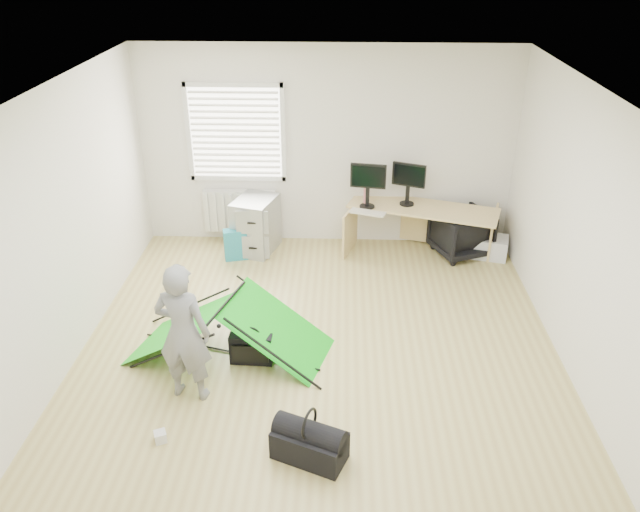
{
  "coord_description": "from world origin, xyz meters",
  "views": [
    {
      "loc": [
        0.21,
        -5.28,
        3.93
      ],
      "look_at": [
        0.0,
        0.4,
        0.95
      ],
      "focal_mm": 35.0,
      "sensor_mm": 36.0,
      "label": 1
    }
  ],
  "objects_px": {
    "monitor_left": "(368,191)",
    "storage_crate": "(488,247)",
    "desk": "(421,230)",
    "duffel_bag": "(310,445)",
    "kite": "(228,328)",
    "filing_cabinet": "(256,225)",
    "person": "(183,333)",
    "thermos": "(366,195)",
    "laptop_bag": "(251,349)",
    "monitor_right": "(408,190)",
    "office_chair": "(461,233)"
  },
  "relations": [
    {
      "from": "storage_crate",
      "to": "duffel_bag",
      "type": "height_order",
      "value": "storage_crate"
    },
    {
      "from": "filing_cabinet",
      "to": "person",
      "type": "distance_m",
      "value": 3.07
    },
    {
      "from": "monitor_left",
      "to": "kite",
      "type": "bearing_deg",
      "value": -112.84
    },
    {
      "from": "person",
      "to": "duffel_bag",
      "type": "relative_size",
      "value": 2.33
    },
    {
      "from": "filing_cabinet",
      "to": "monitor_right",
      "type": "distance_m",
      "value": 2.1
    },
    {
      "from": "storage_crate",
      "to": "laptop_bag",
      "type": "xyz_separation_m",
      "value": [
        -2.88,
        -2.46,
        0.02
      ]
    },
    {
      "from": "monitor_left",
      "to": "desk",
      "type": "bearing_deg",
      "value": 11.25
    },
    {
      "from": "monitor_left",
      "to": "thermos",
      "type": "bearing_deg",
      "value": 106.39
    },
    {
      "from": "monitor_right",
      "to": "person",
      "type": "distance_m",
      "value": 3.89
    },
    {
      "from": "person",
      "to": "desk",
      "type": "bearing_deg",
      "value": -119.81
    },
    {
      "from": "monitor_right",
      "to": "person",
      "type": "height_order",
      "value": "person"
    },
    {
      "from": "laptop_bag",
      "to": "office_chair",
      "type": "bearing_deg",
      "value": 47.59
    },
    {
      "from": "desk",
      "to": "office_chair",
      "type": "xyz_separation_m",
      "value": [
        0.53,
        -0.03,
        -0.02
      ]
    },
    {
      "from": "desk",
      "to": "monitor_left",
      "type": "bearing_deg",
      "value": -159.89
    },
    {
      "from": "person",
      "to": "kite",
      "type": "distance_m",
      "value": 0.82
    },
    {
      "from": "desk",
      "to": "office_chair",
      "type": "bearing_deg",
      "value": 14.43
    },
    {
      "from": "storage_crate",
      "to": "thermos",
      "type": "bearing_deg",
      "value": 174.41
    },
    {
      "from": "monitor_left",
      "to": "storage_crate",
      "type": "xyz_separation_m",
      "value": [
        1.65,
        -0.06,
        -0.75
      ]
    },
    {
      "from": "laptop_bag",
      "to": "thermos",
      "type": "bearing_deg",
      "value": 67.57
    },
    {
      "from": "filing_cabinet",
      "to": "person",
      "type": "height_order",
      "value": "person"
    },
    {
      "from": "filing_cabinet",
      "to": "monitor_left",
      "type": "height_order",
      "value": "monitor_left"
    },
    {
      "from": "office_chair",
      "to": "duffel_bag",
      "type": "xyz_separation_m",
      "value": [
        -1.85,
        -3.79,
        -0.18
      ]
    },
    {
      "from": "desk",
      "to": "monitor_right",
      "type": "bearing_deg",
      "value": 176.71
    },
    {
      "from": "desk",
      "to": "monitor_left",
      "type": "xyz_separation_m",
      "value": [
        -0.75,
        -0.03,
        0.56
      ]
    },
    {
      "from": "desk",
      "to": "duffel_bag",
      "type": "relative_size",
      "value": 3.24
    },
    {
      "from": "monitor_left",
      "to": "kite",
      "type": "xyz_separation_m",
      "value": [
        -1.48,
        -2.37,
        -0.58
      ]
    },
    {
      "from": "monitor_left",
      "to": "thermos",
      "type": "xyz_separation_m",
      "value": [
        -0.01,
        0.1,
        -0.09
      ]
    },
    {
      "from": "desk",
      "to": "storage_crate",
      "type": "bearing_deg",
      "value": 12.42
    },
    {
      "from": "thermos",
      "to": "duffel_bag",
      "type": "distance_m",
      "value": 3.99
    },
    {
      "from": "monitor_left",
      "to": "duffel_bag",
      "type": "bearing_deg",
      "value": -89.44
    },
    {
      "from": "kite",
      "to": "storage_crate",
      "type": "relative_size",
      "value": 3.98
    },
    {
      "from": "thermos",
      "to": "kite",
      "type": "bearing_deg",
      "value": -120.67
    },
    {
      "from": "duffel_bag",
      "to": "filing_cabinet",
      "type": "bearing_deg",
      "value": 126.12
    },
    {
      "from": "thermos",
      "to": "laptop_bag",
      "type": "height_order",
      "value": "thermos"
    },
    {
      "from": "desk",
      "to": "kite",
      "type": "relative_size",
      "value": 0.99
    },
    {
      "from": "storage_crate",
      "to": "kite",
      "type": "bearing_deg",
      "value": -143.57
    },
    {
      "from": "filing_cabinet",
      "to": "storage_crate",
      "type": "distance_m",
      "value": 3.16
    },
    {
      "from": "thermos",
      "to": "monitor_right",
      "type": "bearing_deg",
      "value": 0.79
    },
    {
      "from": "kite",
      "to": "laptop_bag",
      "type": "height_order",
      "value": "kite"
    },
    {
      "from": "person",
      "to": "storage_crate",
      "type": "bearing_deg",
      "value": -129.43
    },
    {
      "from": "person",
      "to": "filing_cabinet",
      "type": "bearing_deg",
      "value": -85.32
    },
    {
      "from": "desk",
      "to": "monitor_right",
      "type": "height_order",
      "value": "monitor_right"
    },
    {
      "from": "filing_cabinet",
      "to": "duffel_bag",
      "type": "height_order",
      "value": "filing_cabinet"
    },
    {
      "from": "kite",
      "to": "laptop_bag",
      "type": "xyz_separation_m",
      "value": [
        0.25,
        -0.15,
        -0.15
      ]
    },
    {
      "from": "office_chair",
      "to": "storage_crate",
      "type": "bearing_deg",
      "value": 148.87
    },
    {
      "from": "filing_cabinet",
      "to": "person",
      "type": "xyz_separation_m",
      "value": [
        -0.25,
        -3.05,
        0.33
      ]
    },
    {
      "from": "kite",
      "to": "person",
      "type": "bearing_deg",
      "value": -96.31
    },
    {
      "from": "desk",
      "to": "office_chair",
      "type": "height_order",
      "value": "desk"
    },
    {
      "from": "filing_cabinet",
      "to": "person",
      "type": "relative_size",
      "value": 0.54
    },
    {
      "from": "filing_cabinet",
      "to": "laptop_bag",
      "type": "bearing_deg",
      "value": -67.31
    }
  ]
}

